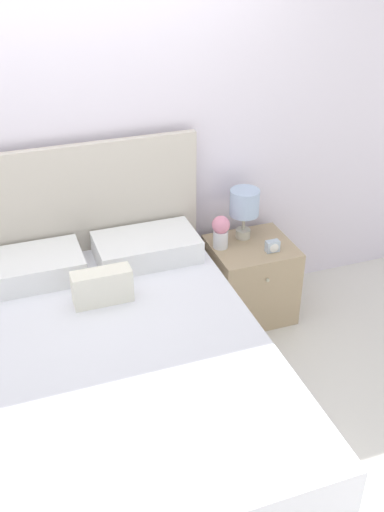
{
  "coord_description": "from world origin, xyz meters",
  "views": [
    {
      "loc": [
        -0.43,
        -3.23,
        2.45
      ],
      "look_at": [
        0.52,
        -0.57,
        0.73
      ],
      "focal_mm": 42.0,
      "sensor_mm": 36.0,
      "label": 1
    }
  ],
  "objects": [
    {
      "name": "wall_back",
      "position": [
        0.0,
        0.07,
        1.3
      ],
      "size": [
        8.0,
        0.06,
        2.6
      ],
      "color": "white",
      "rests_on": "ground_plane"
    },
    {
      "name": "ground_plane",
      "position": [
        0.0,
        0.0,
        0.0
      ],
      "size": [
        12.0,
        12.0,
        0.0
      ],
      "primitive_type": "plane",
      "color": "silver"
    },
    {
      "name": "alarm_clock",
      "position": [
        1.12,
        -0.37,
        0.57
      ],
      "size": [
        0.09,
        0.05,
        0.07
      ],
      "color": "silver",
      "rests_on": "nightstand"
    },
    {
      "name": "nightstand",
      "position": [
        1.04,
        -0.25,
        0.26
      ],
      "size": [
        0.52,
        0.49,
        0.53
      ],
      "color": "tan",
      "rests_on": "ground_plane"
    },
    {
      "name": "flower_vase",
      "position": [
        0.84,
        -0.21,
        0.65
      ],
      "size": [
        0.11,
        0.11,
        0.22
      ],
      "color": "white",
      "rests_on": "nightstand"
    },
    {
      "name": "bed",
      "position": [
        0.0,
        -0.95,
        0.32
      ],
      "size": [
        1.46,
        2.06,
        1.25
      ],
      "color": "white",
      "rests_on": "ground_plane"
    },
    {
      "name": "table_lamp",
      "position": [
        1.02,
        -0.14,
        0.76
      ],
      "size": [
        0.19,
        0.19,
        0.34
      ],
      "color": "beige",
      "rests_on": "nightstand"
    }
  ]
}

